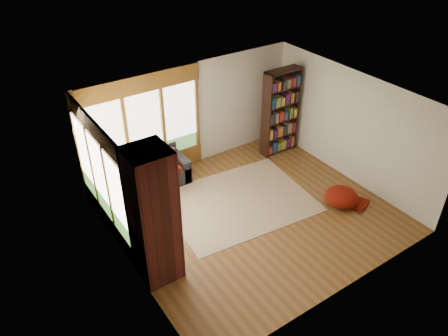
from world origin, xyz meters
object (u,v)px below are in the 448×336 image
dog_brindle (123,195)px  pouf (342,196)px  sectional_sofa (134,194)px  bookshelf (281,112)px  area_rug (238,201)px  dog_tan (148,173)px  brick_chimney (153,217)px

dog_brindle → pouf: bearing=-108.9°
sectional_sofa → pouf: sectional_sofa is taller
bookshelf → dog_brindle: bookshelf is taller
sectional_sofa → pouf: 4.52m
area_rug → dog_tan: (-1.64, 1.00, 0.81)m
area_rug → dog_brindle: bearing=164.6°
dog_tan → bookshelf: bearing=-24.4°
bookshelf → pouf: bookshelf is taller
bookshelf → brick_chimney: bearing=-155.3°
bookshelf → pouf: bearing=-97.1°
area_rug → bookshelf: bookshelf is taller
brick_chimney → dog_brindle: 1.63m
pouf → dog_tan: bearing=146.0°
sectional_sofa → pouf: size_ratio=3.04×
sectional_sofa → area_rug: (1.96, -1.16, -0.30)m
brick_chimney → dog_tan: brick_chimney is taller
pouf → bookshelf: bearing=82.9°
sectional_sofa → area_rug: bearing=-34.3°
area_rug → dog_tan: dog_tan is taller
pouf → dog_tan: size_ratio=0.63×
dog_brindle → bookshelf: bearing=-76.6°
brick_chimney → dog_tan: 2.10m
area_rug → pouf: 2.26m
dog_tan → brick_chimney: bearing=-139.4°
brick_chimney → dog_tan: bearing=68.0°
sectional_sofa → dog_tan: dog_tan is taller
brick_chimney → bookshelf: (4.54, 2.09, -0.18)m
brick_chimney → bookshelf: bearing=24.7°
dog_brindle → dog_tan: bearing=-57.4°
sectional_sofa → dog_tan: bearing=-29.1°
pouf → sectional_sofa: bearing=146.7°
brick_chimney → sectional_sofa: (0.45, 2.05, -1.00)m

